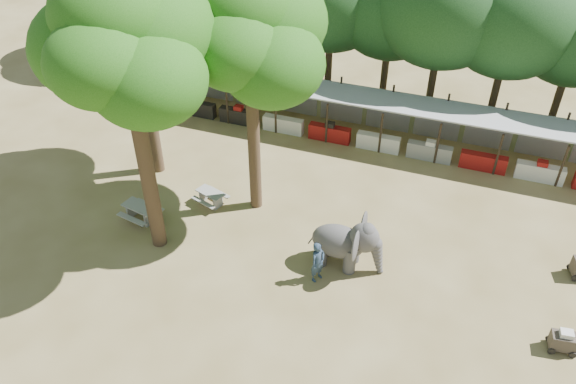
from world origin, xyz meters
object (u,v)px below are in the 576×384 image
(picnic_table_far, at_px, (211,196))
(yard_tree_center, at_px, (123,43))
(picnic_table_near, at_px, (140,211))
(elephant, at_px, (347,243))
(handler, at_px, (318,262))
(yard_tree_back, at_px, (248,33))
(yard_tree_left, at_px, (133,15))
(cart_front, at_px, (564,341))

(picnic_table_far, bearing_deg, yard_tree_center, -90.26)
(picnic_table_far, bearing_deg, picnic_table_near, -120.49)
(elephant, distance_m, handler, 1.54)
(yard_tree_back, bearing_deg, elephant, -26.63)
(yard_tree_center, relative_size, picnic_table_far, 6.92)
(elephant, distance_m, picnic_table_near, 9.79)
(elephant, distance_m, picnic_table_far, 7.49)
(picnic_table_far, bearing_deg, elephant, 4.46)
(yard_tree_left, xyz_separation_m, yard_tree_center, (3.00, -5.00, 1.01))
(elephant, height_order, cart_front, elephant)
(yard_tree_left, xyz_separation_m, elephant, (11.28, -3.65, -6.98))
(handler, bearing_deg, cart_front, -67.27)
(yard_tree_back, relative_size, picnic_table_far, 6.53)
(yard_tree_back, xyz_separation_m, picnic_table_near, (-4.48, -3.09, -8.01))
(yard_tree_left, relative_size, yard_tree_back, 0.97)
(picnic_table_near, bearing_deg, yard_tree_left, 121.41)
(picnic_table_far, bearing_deg, cart_front, 6.30)
(handler, xyz_separation_m, cart_front, (9.41, -0.32, -0.47))
(yard_tree_back, xyz_separation_m, handler, (4.41, -3.89, -7.59))
(yard_tree_left, bearing_deg, picnic_table_far, -24.88)
(yard_tree_back, height_order, elephant, yard_tree_back)
(yard_tree_back, bearing_deg, picnic_table_far, -155.86)
(picnic_table_near, distance_m, cart_front, 18.33)
(yard_tree_left, bearing_deg, yard_tree_center, -59.04)
(yard_tree_back, distance_m, cart_front, 16.55)
(handler, bearing_deg, yard_tree_left, 89.53)
(yard_tree_center, height_order, cart_front, yard_tree_center)
(elephant, relative_size, handler, 1.66)
(yard_tree_center, distance_m, picnic_table_far, 9.35)
(elephant, bearing_deg, handler, -125.12)
(elephant, bearing_deg, yard_tree_back, 153.41)
(yard_tree_back, bearing_deg, yard_tree_left, 170.54)
(cart_front, bearing_deg, handler, 170.82)
(elephant, distance_m, cart_front, 8.71)
(yard_tree_center, distance_m, picnic_table_near, 8.84)
(yard_tree_left, xyz_separation_m, picnic_table_far, (4.05, -1.88, -7.74))
(cart_front, bearing_deg, yard_tree_back, 155.84)
(picnic_table_near, bearing_deg, picnic_table_far, 52.24)
(yard_tree_back, height_order, picnic_table_far, yard_tree_back)
(picnic_table_near, height_order, picnic_table_far, picnic_table_near)
(yard_tree_left, distance_m, cart_front, 21.90)
(handler, distance_m, picnic_table_near, 8.93)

